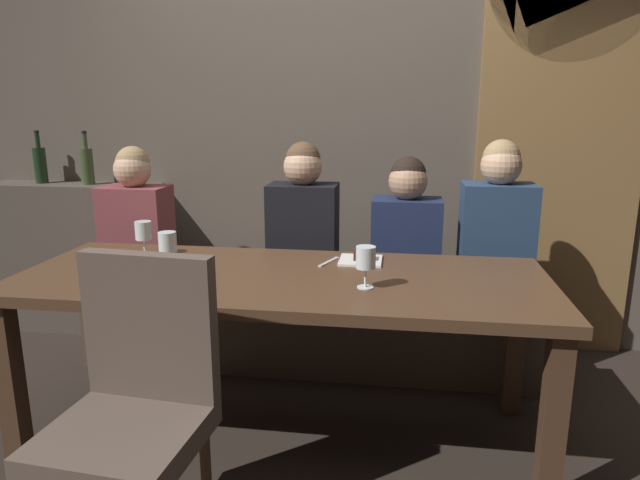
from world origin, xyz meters
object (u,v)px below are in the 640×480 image
wine_glass_end_left (366,259)px  wine_bottle_dark_red (40,164)px  banquette_bench (309,326)px  fork_on_table (329,262)px  wine_glass_far_left (168,244)px  diner_bearded (303,222)px  diner_far_end (406,230)px  chair_near_side (136,395)px  wine_glass_near_left (143,231)px  diner_redhead (136,219)px  diner_near_end (497,225)px  dining_table (282,295)px  dessert_plate (361,258)px  wine_bottle_pale_label (87,165)px

wine_glass_end_left → wine_bottle_dark_red: bearing=151.1°
banquette_bench → fork_on_table: bearing=-70.5°
wine_glass_far_left → wine_glass_end_left: bearing=-8.7°
diner_bearded → wine_glass_far_left: size_ratio=4.85×
banquette_bench → wine_glass_end_left: bearing=-66.5°
diner_far_end → wine_bottle_dark_red: size_ratio=2.22×
chair_near_side → wine_glass_end_left: size_ratio=5.98×
diner_far_end → wine_glass_near_left: 1.32m
diner_redhead → diner_near_end: diner_near_end is taller
dining_table → wine_glass_end_left: wine_glass_end_left is taller
diner_redhead → dessert_plate: size_ratio=4.01×
diner_far_end → wine_bottle_pale_label: 1.99m
diner_bearded → wine_glass_near_left: diner_bearded is taller
diner_redhead → fork_on_table: diner_redhead is taller
diner_bearded → wine_bottle_dark_red: bearing=168.0°
diner_bearded → wine_glass_end_left: size_ratio=4.85×
dining_table → wine_bottle_dark_red: wine_bottle_dark_red is taller
diner_far_end → diner_redhead: bearing=-178.8°
wine_glass_far_left → fork_on_table: bearing=17.3°
wine_bottle_pale_label → wine_glass_far_left: wine_bottle_pale_label is taller
diner_bearded → dessert_plate: bearing=-51.5°
dining_table → wine_bottle_pale_label: bearing=144.3°
wine_bottle_pale_label → wine_glass_end_left: (1.79, -1.15, -0.22)m
dining_table → chair_near_side: size_ratio=2.24×
dining_table → dessert_plate: bearing=38.5°
diner_far_end → banquette_bench: bearing=-177.0°
chair_near_side → diner_far_end: bearing=60.4°
dining_table → fork_on_table: bearing=51.3°
dining_table → diner_bearded: bearing=92.1°
diner_redhead → wine_glass_far_left: bearing=-55.1°
dining_table → diner_far_end: (0.52, 0.73, 0.14)m
chair_near_side → wine_bottle_dark_red: 2.35m
banquette_bench → diner_bearded: 0.60m
diner_far_end → dessert_plate: 0.52m
chair_near_side → wine_bottle_dark_red: wine_bottle_dark_red is taller
wine_bottle_dark_red → wine_glass_end_left: bearing=-28.9°
diner_near_end → fork_on_table: bearing=-149.0°
dessert_plate → fork_on_table: (-0.14, -0.04, -0.01)m
diner_redhead → diner_far_end: size_ratio=1.05×
diner_redhead → wine_bottle_dark_red: bearing=155.9°
diner_far_end → diner_near_end: diner_near_end is taller
chair_near_side → wine_glass_far_left: 0.81m
diner_near_end → wine_glass_near_left: size_ratio=4.97×
wine_glass_near_left → fork_on_table: wine_glass_near_left is taller
diner_redhead → diner_far_end: bearing=1.2°
chair_near_side → fork_on_table: (0.48, 0.94, 0.18)m
banquette_bench → diner_redhead: (-0.97, -0.01, 0.58)m
diner_bearded → wine_glass_far_left: 0.82m
diner_near_end → diner_redhead: bearing=180.0°
chair_near_side → dessert_plate: 1.17m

